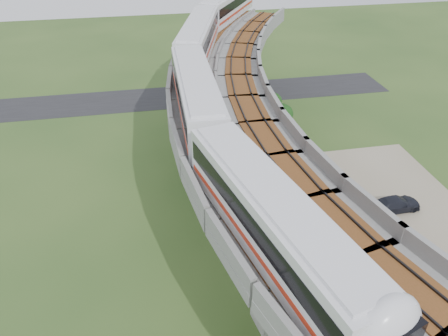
{
  "coord_description": "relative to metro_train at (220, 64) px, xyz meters",
  "views": [
    {
      "loc": [
        -5.99,
        -29.4,
        25.75
      ],
      "look_at": [
        -0.63,
        -1.59,
        7.5
      ],
      "focal_mm": 35.0,
      "sensor_mm": 36.0,
      "label": 1
    }
  ],
  "objects": [
    {
      "name": "car_white",
      "position": [
        12.34,
        -13.83,
        -11.64
      ],
      "size": [
        2.85,
        3.94,
        1.25
      ],
      "primitive_type": "imported",
      "rotation": [
        0.0,
        0.0,
        0.42
      ],
      "color": "silver",
      "rests_on": "dirt_lot"
    },
    {
      "name": "viaduct",
      "position": [
        2.93,
        -8.21,
        -3.26
      ],
      "size": [
        19.58,
        73.98,
        11.4
      ],
      "color": "#99968E",
      "rests_on": "ground"
    },
    {
      "name": "car_red",
      "position": [
        12.87,
        -15.22,
        -11.62
      ],
      "size": [
        4.04,
        3.24,
        1.29
      ],
      "primitive_type": "imported",
      "rotation": [
        0.0,
        0.0,
        -1.01
      ],
      "color": "red",
      "rests_on": "dirt_lot"
    },
    {
      "name": "tree_2",
      "position": [
        6.96,
        2.76,
        -10.69
      ],
      "size": [
        2.3,
        2.3,
        2.6
      ],
      "color": "#382314",
      "rests_on": "ground"
    },
    {
      "name": "tree_4",
      "position": [
        5.73,
        -6.32,
        -10.56
      ],
      "size": [
        2.14,
        2.14,
        2.66
      ],
      "color": "#382314",
      "rests_on": "ground"
    },
    {
      "name": "metro_train",
      "position": [
        0.0,
        0.0,
        0.0
      ],
      "size": [
        14.94,
        60.72,
        3.64
      ],
      "color": "silver",
      "rests_on": "ground"
    },
    {
      "name": "asphalt_road",
      "position": [
        -0.91,
        21.79,
        -12.29
      ],
      "size": [
        60.0,
        8.0,
        0.03
      ],
      "primitive_type": "cube",
      "color": "#232326",
      "rests_on": "ground"
    },
    {
      "name": "fence",
      "position": [
        8.84,
        -8.21,
        -11.56
      ],
      "size": [
        3.87,
        38.73,
        1.5
      ],
      "color": "#2D382D",
      "rests_on": "ground"
    },
    {
      "name": "tree_1",
      "position": [
        9.03,
        8.3,
        -9.7
      ],
      "size": [
        2.91,
        2.91,
        3.85
      ],
      "color": "#382314",
      "rests_on": "ground"
    },
    {
      "name": "tree_3",
      "position": [
        5.94,
        -2.77,
        -9.86
      ],
      "size": [
        2.45,
        2.45,
        3.5
      ],
      "color": "#382314",
      "rests_on": "ground"
    },
    {
      "name": "tree_6",
      "position": [
        6.52,
        -18.38,
        -10.54
      ],
      "size": [
        1.97,
        1.97,
        2.61
      ],
      "color": "#382314",
      "rests_on": "ground"
    },
    {
      "name": "ground",
      "position": [
        -0.91,
        -8.21,
        -12.31
      ],
      "size": [
        160.0,
        160.0,
        0.0
      ],
      "primitive_type": "plane",
      "color": "#2F4D1F",
      "rests_on": "ground"
    },
    {
      "name": "car_dark",
      "position": [
        15.17,
        -8.65,
        -11.58
      ],
      "size": [
        4.88,
        2.27,
        1.38
      ],
      "primitive_type": "imported",
      "rotation": [
        0.0,
        0.0,
        1.64
      ],
      "color": "black",
      "rests_on": "dirt_lot"
    },
    {
      "name": "dirt_lot",
      "position": [
        13.09,
        -10.21,
        -12.29
      ],
      "size": [
        18.0,
        26.0,
        0.04
      ],
      "primitive_type": "cube",
      "color": "gray",
      "rests_on": "ground"
    },
    {
      "name": "tree_0",
      "position": [
        9.6,
        13.88,
        -10.48
      ],
      "size": [
        2.54,
        2.54,
        2.91
      ],
      "color": "#382314",
      "rests_on": "ground"
    },
    {
      "name": "tree_7",
      "position": [
        8.11,
        -22.58,
        -10.3
      ],
      "size": [
        1.87,
        1.87,
        2.82
      ],
      "color": "#382314",
      "rests_on": "ground"
    },
    {
      "name": "tree_5",
      "position": [
        5.03,
        -11.17,
        -9.75
      ],
      "size": [
        3.13,
        3.13,
        3.89
      ],
      "color": "#382314",
      "rests_on": "ground"
    }
  ]
}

